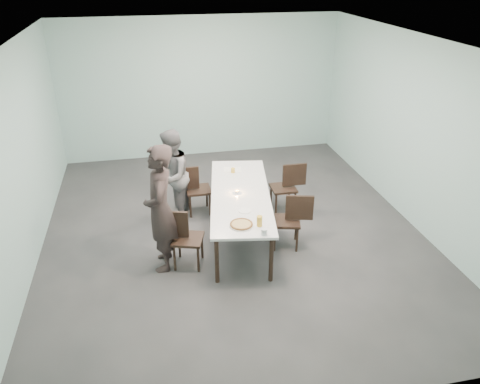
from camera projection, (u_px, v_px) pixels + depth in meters
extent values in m
plane|color=#333335|center=(233.00, 231.00, 7.70)|extent=(7.00, 7.00, 0.00)
cube|color=#9FC8C4|center=(201.00, 88.00, 10.08)|extent=(6.00, 0.02, 3.00)
cube|color=#9FC8C4|center=(311.00, 291.00, 3.96)|extent=(6.00, 0.02, 3.00)
cube|color=#9FC8C4|center=(20.00, 162.00, 6.47)|extent=(0.02, 7.00, 3.00)
cube|color=#9FC8C4|center=(414.00, 132.00, 7.58)|extent=(0.02, 7.00, 3.00)
cube|color=white|center=(231.00, 42.00, 6.35)|extent=(6.00, 7.00, 0.02)
cube|color=white|center=(240.00, 195.00, 7.27)|extent=(1.32, 2.71, 0.04)
cylinder|color=black|center=(217.00, 260.00, 6.33)|extent=(0.06, 0.06, 0.71)
cylinder|color=black|center=(217.00, 183.00, 8.51)|extent=(0.06, 0.06, 0.71)
cylinder|color=black|center=(271.00, 259.00, 6.36)|extent=(0.06, 0.06, 0.71)
cylinder|color=black|center=(258.00, 182.00, 8.54)|extent=(0.06, 0.06, 0.71)
cube|color=black|center=(188.00, 239.00, 6.68)|extent=(0.52, 0.52, 0.04)
cube|color=black|center=(174.00, 224.00, 6.58)|extent=(0.41, 0.16, 0.40)
cylinder|color=black|center=(175.00, 258.00, 6.64)|extent=(0.04, 0.04, 0.41)
cylinder|color=black|center=(179.00, 245.00, 6.94)|extent=(0.04, 0.04, 0.41)
cylinder|color=black|center=(198.00, 260.00, 6.61)|extent=(0.04, 0.04, 0.41)
cylinder|color=black|center=(202.00, 246.00, 6.92)|extent=(0.04, 0.04, 0.41)
cube|color=black|center=(198.00, 190.00, 8.09)|extent=(0.43, 0.43, 0.04)
cube|color=black|center=(187.00, 178.00, 7.94)|extent=(0.42, 0.05, 0.40)
cylinder|color=black|center=(190.00, 207.00, 8.01)|extent=(0.04, 0.04, 0.41)
cylinder|color=black|center=(188.00, 198.00, 8.31)|extent=(0.04, 0.04, 0.41)
cylinder|color=black|center=(210.00, 205.00, 8.08)|extent=(0.04, 0.04, 0.41)
cylinder|color=black|center=(207.00, 196.00, 8.37)|extent=(0.04, 0.04, 0.41)
cube|color=black|center=(286.00, 221.00, 7.13)|extent=(0.51, 0.51, 0.04)
cube|color=black|center=(299.00, 208.00, 7.01)|extent=(0.42, 0.15, 0.40)
cylinder|color=black|center=(296.00, 228.00, 7.38)|extent=(0.04, 0.04, 0.41)
cylinder|color=black|center=(297.00, 240.00, 7.07)|extent=(0.04, 0.04, 0.41)
cylinder|color=black|center=(274.00, 228.00, 7.39)|extent=(0.04, 0.04, 0.41)
cylinder|color=black|center=(275.00, 239.00, 7.09)|extent=(0.04, 0.04, 0.41)
cube|color=black|center=(283.00, 188.00, 8.15)|extent=(0.42, 0.42, 0.04)
cube|color=black|center=(294.00, 175.00, 8.07)|extent=(0.42, 0.04, 0.40)
cylinder|color=black|center=(289.00, 194.00, 8.43)|extent=(0.04, 0.04, 0.41)
cylinder|color=black|center=(295.00, 203.00, 8.13)|extent=(0.04, 0.04, 0.41)
cylinder|color=black|center=(271.00, 196.00, 8.37)|extent=(0.04, 0.04, 0.41)
cylinder|color=black|center=(276.00, 205.00, 8.07)|extent=(0.04, 0.04, 0.41)
imported|color=black|center=(160.00, 209.00, 6.44)|extent=(0.50, 0.71, 1.86)
imported|color=slate|center=(172.00, 176.00, 7.76)|extent=(0.81, 0.92, 1.57)
cylinder|color=white|center=(241.00, 225.00, 6.39)|extent=(0.34, 0.34, 0.01)
cylinder|color=#D5B779|center=(241.00, 224.00, 6.38)|extent=(0.30, 0.30, 0.01)
torus|color=brown|center=(241.00, 224.00, 6.38)|extent=(0.32, 0.32, 0.03)
cylinder|color=white|center=(245.00, 211.00, 6.75)|extent=(0.18, 0.18, 0.01)
cylinder|color=gold|center=(259.00, 221.00, 6.35)|extent=(0.08, 0.08, 0.15)
cylinder|color=silver|center=(264.00, 232.00, 6.16)|extent=(0.08, 0.08, 0.09)
cylinder|color=silver|center=(237.00, 192.00, 7.26)|extent=(0.06, 0.06, 0.03)
cylinder|color=orange|center=(237.00, 191.00, 7.25)|extent=(0.04, 0.04, 0.01)
cylinder|color=gold|center=(233.00, 170.00, 7.95)|extent=(0.07, 0.07, 0.08)
cube|color=silver|center=(232.00, 170.00, 8.07)|extent=(0.33, 0.27, 0.01)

